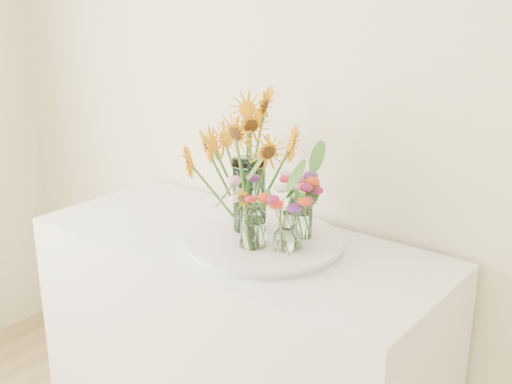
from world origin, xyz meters
TOP-DOWN VIEW (x-y plane):
  - counter at (-0.42, 1.93)m, footprint 1.40×0.60m
  - tray at (-0.31, 1.94)m, footprint 0.48×0.48m
  - mason_jar at (-0.40, 1.97)m, footprint 0.12×0.12m
  - sunflower_bouquet at (-0.40, 1.97)m, footprint 0.82×0.82m
  - small_vase_a at (-0.30, 1.86)m, footprint 0.09×0.09m
  - wildflower_posy_a at (-0.30, 1.86)m, footprint 0.19×0.19m
  - small_vase_b at (-0.20, 1.91)m, footprint 0.09×0.09m
  - wildflower_posy_b at (-0.20, 1.91)m, footprint 0.19×0.19m
  - small_vase_c at (-0.23, 2.02)m, footprint 0.10×0.10m
  - wildflower_posy_c at (-0.23, 2.02)m, footprint 0.18×0.18m

SIDE VIEW (x-z plane):
  - counter at x=-0.42m, z-range 0.00..0.90m
  - tray at x=-0.31m, z-range 0.90..0.92m
  - small_vase_b at x=-0.20m, z-range 0.93..1.05m
  - small_vase_c at x=-0.23m, z-range 0.93..1.06m
  - small_vase_a at x=-0.30m, z-range 0.93..1.06m
  - wildflower_posy_b at x=-0.20m, z-range 0.93..1.14m
  - wildflower_posy_c at x=-0.23m, z-range 0.93..1.15m
  - wildflower_posy_a at x=-0.30m, z-range 0.93..1.15m
  - mason_jar at x=-0.40m, z-range 0.93..1.17m
  - sunflower_bouquet at x=-0.40m, z-range 0.93..1.40m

